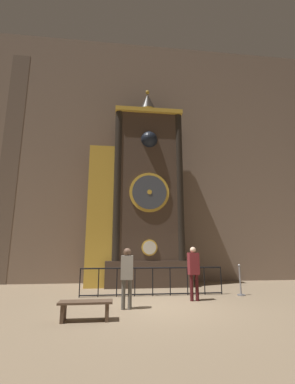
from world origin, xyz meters
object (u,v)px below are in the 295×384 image
at_px(visitor_far, 194,268).
at_px(visitor_bench, 86,307).
at_px(stanchion_post, 241,285).
at_px(visitor_near, 127,272).
at_px(clock_tower, 140,196).

bearing_deg(visitor_far, visitor_bench, -156.04).
relative_size(stanchion_post, visitor_bench, 0.85).
bearing_deg(visitor_far, stanchion_post, 14.15).
xyz_separation_m(visitor_near, visitor_far, (2.20, 0.86, 0.01)).
bearing_deg(stanchion_post, clock_tower, 141.79).
bearing_deg(clock_tower, visitor_far, -66.20).
bearing_deg(visitor_near, stanchion_post, 25.64).
bearing_deg(visitor_bench, visitor_far, 30.42).
distance_m(stanchion_post, visitor_bench, 5.72).
height_order(visitor_far, visitor_bench, visitor_far).
height_order(clock_tower, visitor_far, clock_tower).
xyz_separation_m(stanchion_post, visitor_bench, (-5.10, -2.59, -0.04)).
bearing_deg(stanchion_post, visitor_near, -158.94).
xyz_separation_m(clock_tower, visitor_near, (-0.70, -4.26, -3.01)).
distance_m(visitor_near, visitor_far, 2.36).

